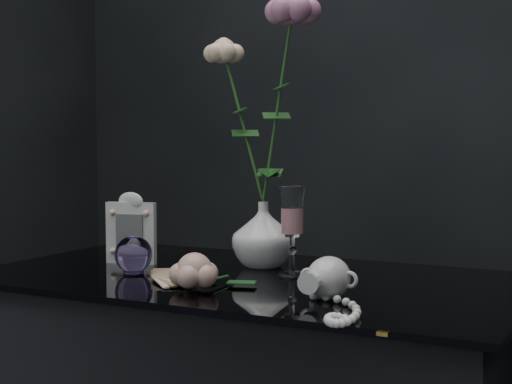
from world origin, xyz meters
The scene contains 8 objects.
vase centered at (-0.02, 0.15, 0.83)m, with size 0.13×0.13×0.13m, color white.
wine_glass centered at (0.07, 0.09, 0.85)m, with size 0.05×0.05×0.17m, color white, non-canonical shape.
picture_frame centered at (-0.29, 0.07, 0.84)m, with size 0.11×0.09×0.15m, color silver, non-canonical shape.
paperweight centered at (-0.22, -0.03, 0.80)m, with size 0.07×0.07×0.07m, color #A283D5, non-canonical shape.
paper_fan centered at (-0.14, -0.07, 0.77)m, with size 0.20×0.16×0.02m, color beige, non-canonical shape.
loose_rose centered at (-0.02, -0.12, 0.79)m, with size 0.15×0.19×0.07m, color #DAA28C, non-canonical shape.
pearl_jar centered at (0.22, -0.07, 0.80)m, with size 0.25×0.26×0.07m, color silver, non-canonical shape.
roses centered at (-0.02, 0.16, 1.12)m, with size 0.24×0.12×0.48m.
Camera 1 is at (0.71, -1.27, 1.03)m, focal length 55.00 mm.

